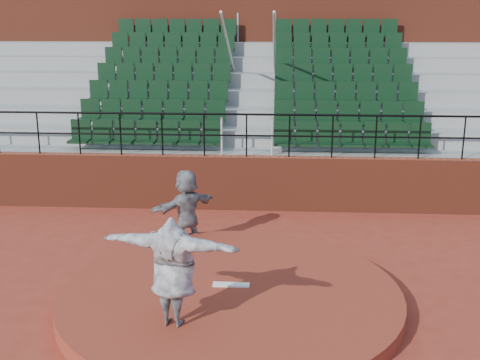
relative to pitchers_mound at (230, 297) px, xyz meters
name	(u,v)px	position (x,y,z in m)	size (l,w,h in m)	color
ground	(231,304)	(0.00, 0.00, -0.12)	(90.00, 90.00, 0.00)	maroon
pitchers_mound	(230,297)	(0.00, 0.00, 0.00)	(5.50, 5.50, 0.25)	maroon
pitching_rubber	(231,285)	(0.00, 0.15, 0.14)	(0.60, 0.15, 0.03)	white
boundary_wall	(246,183)	(0.00, 5.00, 0.53)	(24.00, 0.30, 1.30)	maroon
wall_railing	(247,126)	(0.00, 5.00, 1.90)	(24.04, 0.05, 1.03)	black
seating_deck	(253,123)	(0.00, 8.64, 1.33)	(24.00, 5.97, 4.63)	gray
press_box_facade	(258,44)	(0.00, 12.60, 3.43)	(24.00, 3.00, 7.10)	maroon
pitcher	(173,271)	(-0.72, -1.15, 0.93)	(1.99, 0.54, 1.62)	black
fielder	(187,208)	(-1.07, 2.48, 0.67)	(1.48, 0.47, 1.60)	black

